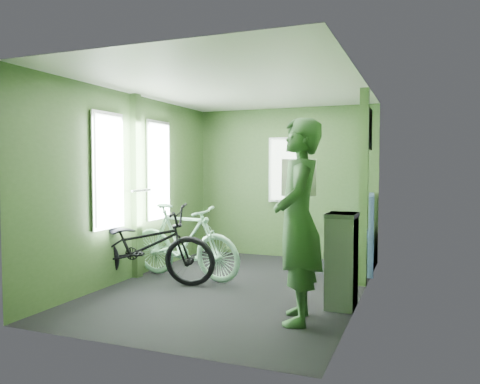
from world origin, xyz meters
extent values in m
plane|color=black|center=(0.00, 0.00, 0.00)|extent=(4.00, 4.00, 0.00)
cube|color=silver|center=(0.00, 0.00, 2.30)|extent=(2.80, 4.00, 0.02)
cube|color=#365327|center=(0.00, 2.00, 1.15)|extent=(2.80, 0.02, 2.30)
cube|color=#365327|center=(0.00, -2.00, 1.15)|extent=(2.80, 0.02, 2.30)
cube|color=#365327|center=(-1.40, 0.00, 1.15)|extent=(0.02, 4.00, 2.30)
cube|color=#365327|center=(1.40, 0.00, 1.15)|extent=(0.02, 4.00, 2.30)
cube|color=#365327|center=(-1.36, 0.00, 1.15)|extent=(0.08, 0.12, 2.30)
cube|color=silver|center=(-1.35, -0.55, 1.35)|extent=(0.02, 0.56, 1.34)
cube|color=silver|center=(-1.35, 0.55, 1.35)|extent=(0.02, 0.56, 1.34)
cube|color=white|center=(-1.34, -0.55, 1.88)|extent=(0.00, 0.12, 0.12)
cube|color=white|center=(-1.34, 0.55, 1.88)|extent=(0.00, 0.12, 0.12)
cylinder|color=silver|center=(-1.29, 0.00, 1.10)|extent=(0.03, 0.40, 0.03)
cube|color=#365327|center=(1.35, 0.60, 1.15)|extent=(0.10, 0.10, 2.30)
cube|color=white|center=(1.38, 0.90, 1.85)|extent=(0.02, 0.40, 0.50)
cube|color=silver|center=(0.00, 1.96, 1.35)|extent=(0.50, 0.02, 1.00)
imported|color=black|center=(-1.08, -0.33, 0.00)|extent=(1.89, 1.10, 1.01)
imported|color=#8CD0A5|center=(-0.75, 0.11, 0.00)|extent=(1.64, 0.77, 1.00)
imported|color=#345C32|center=(0.97, -0.94, 0.91)|extent=(0.58, 0.75, 1.82)
cube|color=silver|center=(0.89, -0.65, 1.29)|extent=(0.34, 0.15, 0.35)
cube|color=gray|center=(1.26, -0.35, 0.47)|extent=(0.28, 0.39, 0.94)
cube|color=navy|center=(1.12, 1.45, 0.24)|extent=(0.64, 1.02, 0.49)
cube|color=navy|center=(1.36, 1.45, 0.76)|extent=(0.16, 0.98, 0.54)
camera|label=1|loc=(2.00, -4.98, 1.39)|focal=35.00mm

